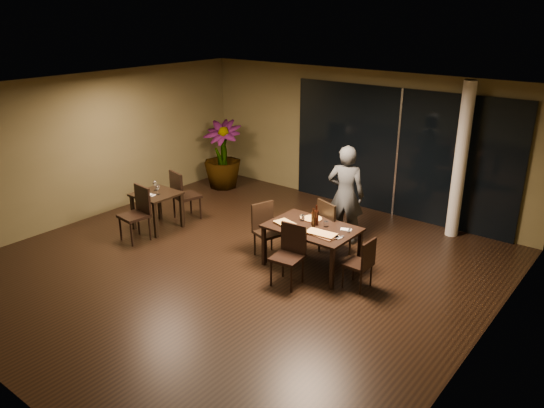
{
  "coord_description": "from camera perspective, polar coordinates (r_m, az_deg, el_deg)",
  "views": [
    {
      "loc": [
        5.55,
        -6.06,
        4.23
      ],
      "look_at": [
        0.29,
        0.61,
        1.05
      ],
      "focal_mm": 35.0,
      "sensor_mm": 36.0,
      "label": 1
    }
  ],
  "objects": [
    {
      "name": "pizza_board_right",
      "position": [
        8.64,
        5.3,
        -3.28
      ],
      "size": [
        0.57,
        0.32,
        0.01
      ],
      "primitive_type": "cube",
      "rotation": [
        0.0,
        0.0,
        -0.09
      ],
      "color": "#402414",
      "rests_on": "main_table"
    },
    {
      "name": "bottle_b",
      "position": [
        8.86,
        4.48,
        -1.76
      ],
      "size": [
        0.06,
        0.06,
        0.26
      ],
      "primitive_type": null,
      "color": "black",
      "rests_on": "main_table"
    },
    {
      "name": "oblong_pizza_right",
      "position": [
        8.63,
        5.3,
        -3.18
      ],
      "size": [
        0.5,
        0.26,
        0.02
      ],
      "primitive_type": null,
      "rotation": [
        0.0,
        0.0,
        0.08
      ],
      "color": "#691909",
      "rests_on": "pizza_board_right"
    },
    {
      "name": "tumbler_right",
      "position": [
        8.95,
        5.83,
        -2.15
      ],
      "size": [
        0.08,
        0.08,
        0.09
      ],
      "primitive_type": "cylinder",
      "color": "white",
      "rests_on": "main_table"
    },
    {
      "name": "ceiling",
      "position": [
        8.31,
        -4.29,
        12.08
      ],
      "size": [
        8.0,
        8.0,
        0.04
      ],
      "primitive_type": "cube",
      "color": "silver",
      "rests_on": "wall_back"
    },
    {
      "name": "main_table",
      "position": [
        8.97,
        4.31,
        -2.89
      ],
      "size": [
        1.5,
        1.0,
        0.75
      ],
      "color": "black",
      "rests_on": "ground"
    },
    {
      "name": "napkin_far",
      "position": [
        8.87,
        7.96,
        -2.75
      ],
      "size": [
        0.2,
        0.16,
        0.01
      ],
      "primitive_type": "cube",
      "rotation": [
        0.0,
        0.0,
        0.36
      ],
      "color": "white",
      "rests_on": "main_table"
    },
    {
      "name": "chair_main_near",
      "position": [
        8.52,
        1.93,
        -5.11
      ],
      "size": [
        0.5,
        0.5,
        0.98
      ],
      "rotation": [
        0.0,
        0.0,
        0.11
      ],
      "color": "black",
      "rests_on": "ground"
    },
    {
      "name": "potted_plant",
      "position": [
        13.05,
        -5.35,
        5.3
      ],
      "size": [
        1.17,
        1.17,
        1.65
      ],
      "primitive_type": "imported",
      "rotation": [
        0.0,
        0.0,
        0.38
      ],
      "color": "#1E531B",
      "rests_on": "ground"
    },
    {
      "name": "bottle_c",
      "position": [
        8.95,
        4.79,
        -1.21
      ],
      "size": [
        0.08,
        0.08,
        0.35
      ],
      "primitive_type": null,
      "color": "black",
      "rests_on": "main_table"
    },
    {
      "name": "window_panel",
      "position": [
        11.38,
        13.42,
        5.29
      ],
      "size": [
        5.0,
        0.06,
        2.7
      ],
      "primitive_type": "cube",
      "color": "black",
      "rests_on": "ground"
    },
    {
      "name": "side_napkin",
      "position": [
        10.66,
        -12.95,
        0.96
      ],
      "size": [
        0.19,
        0.14,
        0.01
      ],
      "primitive_type": "cube",
      "rotation": [
        0.0,
        0.0,
        0.15
      ],
      "color": "white",
      "rests_on": "side_table"
    },
    {
      "name": "chair_main_right",
      "position": [
        8.47,
        9.68,
        -6.1
      ],
      "size": [
        0.4,
        0.4,
        0.86
      ],
      "rotation": [
        0.0,
        0.0,
        -1.59
      ],
      "color": "black",
      "rests_on": "ground"
    },
    {
      "name": "chair_main_far",
      "position": [
        9.49,
        6.4,
        -2.26
      ],
      "size": [
        0.61,
        0.61,
        1.04
      ],
      "rotation": [
        0.0,
        0.0,
        2.81
      ],
      "color": "black",
      "rests_on": "ground"
    },
    {
      "name": "wine_glass_b",
      "position": [
        10.65,
        -12.16,
        1.49
      ],
      "size": [
        0.08,
        0.08,
        0.18
      ],
      "primitive_type": null,
      "color": "white",
      "rests_on": "side_table"
    },
    {
      "name": "ground",
      "position": [
        9.25,
        -3.79,
        -6.76
      ],
      "size": [
        8.0,
        8.0,
        0.0
      ],
      "primitive_type": "plane",
      "color": "black",
      "rests_on": "ground"
    },
    {
      "name": "wall_left",
      "position": [
        11.68,
        -19.02,
        5.87
      ],
      "size": [
        0.1,
        8.0,
        3.0
      ],
      "primitive_type": "cube",
      "color": "brown",
      "rests_on": "ground"
    },
    {
      "name": "chair_main_left",
      "position": [
        9.45,
        -0.64,
        -2.48
      ],
      "size": [
        0.56,
        0.56,
        0.97
      ],
      "rotation": [
        0.0,
        0.0,
        1.27
      ],
      "color": "black",
      "rests_on": "ground"
    },
    {
      "name": "bottle_a",
      "position": [
        8.97,
        4.45,
        -1.37
      ],
      "size": [
        0.06,
        0.06,
        0.29
      ],
      "primitive_type": null,
      "color": "black",
      "rests_on": "main_table"
    },
    {
      "name": "wall_right",
      "position": [
        6.82,
        22.25,
        -4.73
      ],
      "size": [
        0.1,
        8.0,
        3.0
      ],
      "primitive_type": "cube",
      "color": "brown",
      "rests_on": "ground"
    },
    {
      "name": "round_pizza",
      "position": [
        9.25,
        4.36,
        -1.59
      ],
      "size": [
        0.33,
        0.33,
        0.01
      ],
      "primitive_type": "cylinder",
      "color": "red",
      "rests_on": "main_table"
    },
    {
      "name": "column",
      "position": [
        10.57,
        19.61,
        4.34
      ],
      "size": [
        0.24,
        0.24,
        3.0
      ],
      "primitive_type": "cylinder",
      "color": "silver",
      "rests_on": "ground"
    },
    {
      "name": "diner",
      "position": [
        9.93,
        7.92,
        0.98
      ],
      "size": [
        0.74,
        0.61,
        1.89
      ],
      "primitive_type": "imported",
      "rotation": [
        0.0,
        0.0,
        3.47
      ],
      "color": "#2D3032",
      "rests_on": "ground"
    },
    {
      "name": "wall_back",
      "position": [
        11.86,
        9.29,
        6.93
      ],
      "size": [
        8.0,
        0.1,
        3.0
      ],
      "primitive_type": "cube",
      "color": "brown",
      "rests_on": "ground"
    },
    {
      "name": "oblong_pizza_left",
      "position": [
        8.95,
        1.69,
        -2.22
      ],
      "size": [
        0.52,
        0.35,
        0.02
      ],
      "primitive_type": null,
      "rotation": [
        0.0,
        0.0,
        -0.26
      ],
      "color": "#681709",
      "rests_on": "pizza_board_left"
    },
    {
      "name": "side_table",
      "position": [
        10.81,
        -12.32,
        0.52
      ],
      "size": [
        0.8,
        0.8,
        0.75
      ],
      "color": "black",
      "rests_on": "ground"
    },
    {
      "name": "pizza_board_left",
      "position": [
        8.95,
        1.69,
        -2.32
      ],
      "size": [
        0.55,
        0.37,
        0.01
      ],
      "primitive_type": "cube",
      "rotation": [
        0.0,
        0.0,
        -0.27
      ],
      "color": "#462816",
      "rests_on": "main_table"
    },
    {
      "name": "napkin_near",
      "position": [
        8.58,
        6.95,
        -3.53
      ],
      "size": [
        0.2,
        0.14,
        0.01
      ],
      "primitive_type": "cube",
      "rotation": [
        0.0,
        0.0,
        -0.21
      ],
      "color": "white",
      "rests_on": "main_table"
    },
    {
      "name": "chair_side_far",
      "position": [
        11.16,
        -9.62,
        1.19
      ],
      "size": [
        0.59,
        0.59,
        1.06
      ],
      "rotation": [
        0.0,
        0.0,
        2.9
      ],
      "color": "black",
      "rests_on": "ground"
    },
    {
      "name": "tumbler_left",
      "position": [
        9.17,
        3.29,
        -1.49
      ],
      "size": [
        0.08,
        0.08,
        0.1
      ],
      "primitive_type": "cylinder",
      "color": "white",
      "rests_on": "main_table"
    },
    {
      "name": "wine_glass_a",
      "position": [
        10.9,
        -12.46,
        1.92
      ],
      "size": [
        0.08,
        0.08,
        0.19
      ],
      "primitive_type": null,
      "color": "white",
      "rests_on": "side_table"
    },
    {
      "name": "chair_side_near",
      "position": [
        10.4,
        -14.24,
        -0.68
      ],
      "size": [
        0.54,
        0.54,
        1.05
      ],
      "rotation": [
        0.0,
        0.0,
        -0.11
      ],
      "color": "black",
      "rests_on": "ground"
    }
  ]
}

